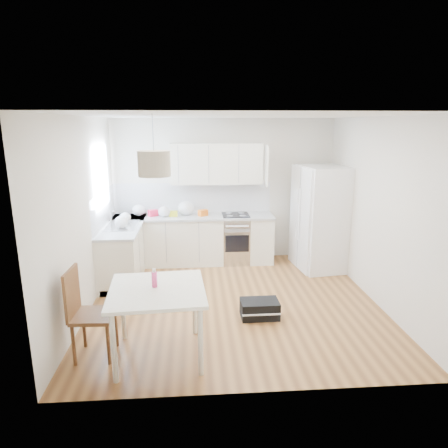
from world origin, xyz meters
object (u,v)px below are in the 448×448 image
object	(u,v)px
dining_chair	(94,313)
gym_bag	(260,309)
refrigerator	(321,218)
dining_table	(157,296)

from	to	relation	value
dining_chair	gym_bag	distance (m)	2.21
refrigerator	dining_table	size ratio (longest dim) A/B	1.69
refrigerator	dining_chair	xyz separation A→B (m)	(-3.44, -2.66, -0.41)
refrigerator	gym_bag	bearing A→B (deg)	-134.22
dining_chair	gym_bag	bearing A→B (deg)	23.54
dining_table	dining_chair	world-z (taller)	dining_chair
gym_bag	dining_chair	bearing A→B (deg)	-159.39
dining_table	dining_chair	bearing A→B (deg)	172.00
dining_table	gym_bag	world-z (taller)	dining_table
dining_chair	gym_bag	size ratio (longest dim) A/B	2.03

